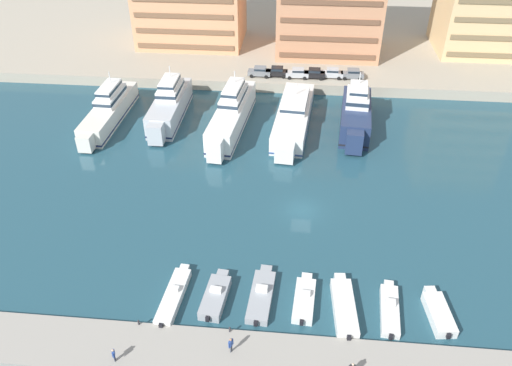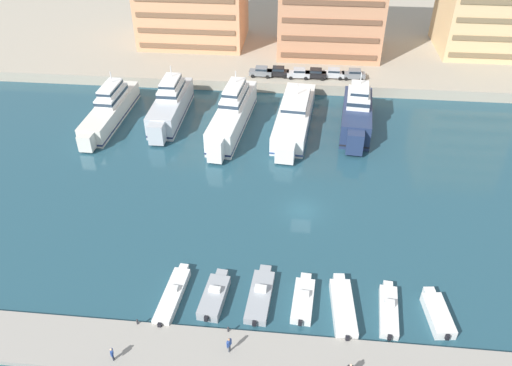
{
  "view_description": "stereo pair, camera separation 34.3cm",
  "coord_description": "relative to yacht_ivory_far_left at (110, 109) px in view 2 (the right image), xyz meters",
  "views": [
    {
      "loc": [
        -1.23,
        -48.92,
        39.09
      ],
      "look_at": [
        -5.94,
        1.87,
        2.5
      ],
      "focal_mm": 35.0,
      "sensor_mm": 36.0,
      "label": 1
    },
    {
      "loc": [
        -0.89,
        -48.88,
        39.09
      ],
      "look_at": [
        -5.94,
        1.87,
        2.5
      ],
      "focal_mm": 35.0,
      "sensor_mm": 36.0,
      "label": 2
    }
  ],
  "objects": [
    {
      "name": "yacht_white_mid_left",
      "position": [
        20.01,
        -0.47,
        0.46
      ],
      "size": [
        5.79,
        22.07,
        8.36
      ],
      "color": "white",
      "rests_on": "ground"
    },
    {
      "name": "ground_plane",
      "position": [
        31.48,
        -20.7,
        -1.99
      ],
      "size": [
        400.0,
        400.0,
        0.0
      ],
      "primitive_type": "plane",
      "color": "#234C5B"
    },
    {
      "name": "pedestrian_far_side",
      "position": [
        25.46,
        -42.25,
        -0.44
      ],
      "size": [
        0.43,
        0.62,
        1.77
      ],
      "color": "#4C515B",
      "rests_on": "pier_dock"
    },
    {
      "name": "yacht_white_center_left",
      "position": [
        29.66,
        0.98,
        -0.31
      ],
      "size": [
        6.55,
        23.04,
        5.95
      ],
      "color": "white",
      "rests_on": "ground"
    },
    {
      "name": "motorboat_white_center",
      "position": [
        35.86,
        -36.14,
        -1.46
      ],
      "size": [
        2.53,
        8.13,
        1.07
      ],
      "color": "white",
      "rests_on": "ground"
    },
    {
      "name": "car_grey_center_right",
      "position": [
        39.79,
        16.02,
        0.84
      ],
      "size": [
        4.12,
        1.96,
        1.8
      ],
      "color": "slate",
      "rests_on": "quay_promenade"
    },
    {
      "name": "motorboat_white_center_right",
      "position": [
        40.33,
        -35.97,
        -1.55
      ],
      "size": [
        2.28,
        7.2,
        1.39
      ],
      "color": "white",
      "rests_on": "ground"
    },
    {
      "name": "pedestrian_mid_deck",
      "position": [
        15.34,
        -44.14,
        -0.57
      ],
      "size": [
        0.32,
        0.58,
        1.55
      ],
      "color": "#282D3D",
      "rests_on": "pier_dock"
    },
    {
      "name": "car_grey_far_left",
      "position": [
        23.01,
        15.49,
        0.84
      ],
      "size": [
        4.14,
        2.0,
        1.8
      ],
      "color": "slate",
      "rests_on": "quay_promenade"
    },
    {
      "name": "motorboat_white_far_left",
      "position": [
        18.8,
        -36.23,
        -1.54
      ],
      "size": [
        2.3,
        8.3,
        1.28
      ],
      "color": "white",
      "rests_on": "ground"
    },
    {
      "name": "motorboat_grey_left",
      "position": [
        23.04,
        -35.96,
        -1.44
      ],
      "size": [
        2.65,
        6.58,
        1.51
      ],
      "color": "#9EA3A8",
      "rests_on": "ground"
    },
    {
      "name": "quay_promenade",
      "position": [
        31.48,
        47.62,
        -1.06
      ],
      "size": [
        180.0,
        70.0,
        1.86
      ],
      "primitive_type": "cube",
      "color": "#ADA38E",
      "rests_on": "ground"
    },
    {
      "name": "bollard_west_mid",
      "position": [
        25.04,
        -40.11,
        -1.16
      ],
      "size": [
        0.2,
        0.2,
        0.61
      ],
      "color": "#2D2D33",
      "rests_on": "pier_dock"
    },
    {
      "name": "motorboat_white_center_left",
      "position": [
        31.96,
        -35.5,
        -1.51
      ],
      "size": [
        2.38,
        6.54,
        1.34
      ],
      "color": "white",
      "rests_on": "ground"
    },
    {
      "name": "yacht_ivory_far_left",
      "position": [
        0.0,
        0.0,
        0.0
      ],
      "size": [
        4.31,
        20.48,
        7.31
      ],
      "color": "silver",
      "rests_on": "ground"
    },
    {
      "name": "car_black_left",
      "position": [
        26.09,
        15.74,
        0.84
      ],
      "size": [
        4.12,
        1.96,
        1.8
      ],
      "color": "black",
      "rests_on": "quay_promenade"
    },
    {
      "name": "yacht_navy_center",
      "position": [
        39.38,
        1.15,
        0.5
      ],
      "size": [
        5.68,
        17.28,
        8.47
      ],
      "color": "navy",
      "rests_on": "ground"
    },
    {
      "name": "car_silver_mid_left",
      "position": [
        29.88,
        15.42,
        0.84
      ],
      "size": [
        4.15,
        2.02,
        1.8
      ],
      "color": "#B7BCC1",
      "rests_on": "quay_promenade"
    },
    {
      "name": "motorboat_grey_mid_left",
      "position": [
        27.61,
        -35.32,
        -1.56
      ],
      "size": [
        2.6,
        7.84,
        1.41
      ],
      "color": "#9EA3A8",
      "rests_on": "ground"
    },
    {
      "name": "pier_dock",
      "position": [
        31.48,
        -42.6,
        -1.74
      ],
      "size": [
        120.0,
        5.48,
        0.5
      ],
      "primitive_type": "cube",
      "color": "#9E998E",
      "rests_on": "ground"
    },
    {
      "name": "motorboat_white_mid_right",
      "position": [
        44.98,
        -36.06,
        -1.47
      ],
      "size": [
        2.55,
        6.14,
        1.05
      ],
      "color": "white",
      "rests_on": "ground"
    },
    {
      "name": "yacht_silver_left",
      "position": [
        9.52,
        1.81,
        0.32
      ],
      "size": [
        4.26,
        18.53,
        8.0
      ],
      "color": "silver",
      "rests_on": "ground"
    },
    {
      "name": "car_silver_center",
      "position": [
        36.07,
        16.02,
        0.84
      ],
      "size": [
        4.13,
        1.98,
        1.8
      ],
      "color": "#B7BCC1",
      "rests_on": "quay_promenade"
    },
    {
      "name": "car_black_center_left",
      "position": [
        32.83,
        15.56,
        0.84
      ],
      "size": [
        4.15,
        2.02,
        1.8
      ],
      "color": "black",
      "rests_on": "quay_promenade"
    },
    {
      "name": "bollard_west",
      "position": [
        16.32,
        -40.11,
        -1.16
      ],
      "size": [
        0.2,
        0.2,
        0.61
      ],
      "color": "#2D2D33",
      "rests_on": "pier_dock"
    }
  ]
}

